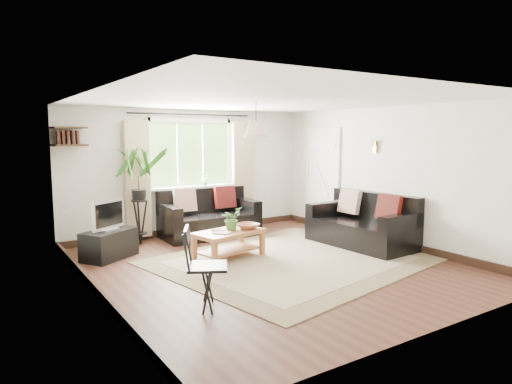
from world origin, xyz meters
TOP-DOWN VIEW (x-y plane):
  - floor at (0.00, 0.00)m, footprint 5.50×5.50m
  - ceiling at (0.00, 0.00)m, footprint 5.50×5.50m
  - wall_back at (0.00, 2.75)m, footprint 5.00×0.02m
  - wall_front at (0.00, -2.75)m, footprint 5.00×0.02m
  - wall_left at (-2.50, 0.00)m, footprint 0.02×5.50m
  - wall_right at (2.50, 0.00)m, footprint 0.02×5.50m
  - rug at (0.41, 0.02)m, footprint 4.30×3.87m
  - window at (0.00, 2.71)m, footprint 2.50×0.16m
  - door at (2.47, 1.70)m, footprint 0.06×0.96m
  - corner_shelf at (-2.25, 2.50)m, footprint 0.50×0.50m
  - pendant_lamp at (0.00, 0.40)m, footprint 0.36×0.36m
  - wall_sconce at (2.43, 0.30)m, footprint 0.12×0.12m
  - sofa_back at (0.15, 2.24)m, footprint 1.82×0.95m
  - sofa_right at (1.98, 0.13)m, footprint 1.89×1.01m
  - coffee_table at (-0.34, 0.65)m, footprint 1.18×0.80m
  - table_plant at (-0.25, 0.72)m, footprint 0.40×0.38m
  - bowl at (-0.01, 0.62)m, footprint 0.39×0.39m
  - book_a at (-0.59, 0.50)m, footprint 0.29×0.30m
  - book_b at (-0.57, 0.72)m, footprint 0.20×0.24m
  - tv_stand at (-1.89, 1.68)m, footprint 0.95×0.84m
  - tv at (-1.89, 1.68)m, footprint 0.65×0.52m
  - palm_stand at (-1.17, 2.36)m, footprint 0.74×0.74m
  - folding_chair at (-1.54, -0.99)m, footprint 0.64×0.64m
  - sill_plant at (0.25, 2.63)m, footprint 0.14×0.10m

SIDE VIEW (x-z plane):
  - floor at x=0.00m, z-range 0.00..0.00m
  - rug at x=0.41m, z-range 0.00..0.02m
  - coffee_table at x=-0.34m, z-range 0.00..0.44m
  - tv_stand at x=-1.89m, z-range 0.00..0.45m
  - sofa_back at x=0.15m, z-range 0.00..0.85m
  - sofa_right at x=1.98m, z-range 0.00..0.87m
  - book_a at x=-0.59m, z-range 0.44..0.46m
  - book_b at x=-0.57m, z-range 0.44..0.46m
  - folding_chair at x=-1.54m, z-range 0.00..0.91m
  - bowl at x=-0.01m, z-range 0.44..0.52m
  - table_plant at x=-0.25m, z-range 0.44..0.79m
  - tv at x=-1.89m, z-range 0.45..0.94m
  - palm_stand at x=-1.17m, z-range 0.00..1.70m
  - door at x=2.47m, z-range -0.03..2.03m
  - sill_plant at x=0.25m, z-range 0.93..1.20m
  - wall_back at x=0.00m, z-range 0.00..2.40m
  - wall_front at x=0.00m, z-range 0.00..2.40m
  - wall_left at x=-2.50m, z-range 0.00..2.40m
  - wall_right at x=2.50m, z-range 0.00..2.40m
  - window at x=0.00m, z-range 0.47..2.63m
  - wall_sconce at x=2.43m, z-range 1.60..1.88m
  - corner_shelf at x=-2.25m, z-range 1.72..2.06m
  - pendant_lamp at x=0.00m, z-range 1.78..2.32m
  - ceiling at x=0.00m, z-range 2.40..2.40m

